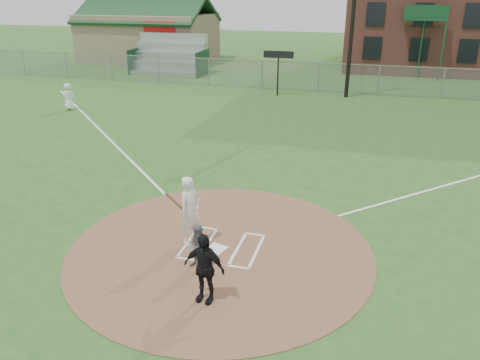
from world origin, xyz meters
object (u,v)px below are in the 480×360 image
(home_plate, at_px, (217,249))
(catcher, at_px, (199,247))
(ondeck_player, at_px, (69,97))
(umpire, at_px, (204,268))
(batter_at_plate, at_px, (191,211))

(home_plate, height_order, catcher, catcher)
(home_plate, distance_m, ondeck_player, 18.74)
(home_plate, bearing_deg, catcher, -96.96)
(home_plate, bearing_deg, ondeck_player, 136.13)
(umpire, distance_m, ondeck_player, 20.62)
(home_plate, xyz_separation_m, catcher, (-0.12, -1.00, 0.60))
(batter_at_plate, bearing_deg, umpire, -62.33)
(home_plate, distance_m, catcher, 1.17)
(catcher, relative_size, umpire, 0.72)
(catcher, height_order, batter_at_plate, batter_at_plate)
(umpire, height_order, batter_at_plate, batter_at_plate)
(umpire, bearing_deg, home_plate, 108.46)
(catcher, height_order, ondeck_player, ondeck_player)
(home_plate, xyz_separation_m, umpire, (0.45, -2.21, 0.84))
(catcher, xyz_separation_m, umpire, (0.57, -1.21, 0.24))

